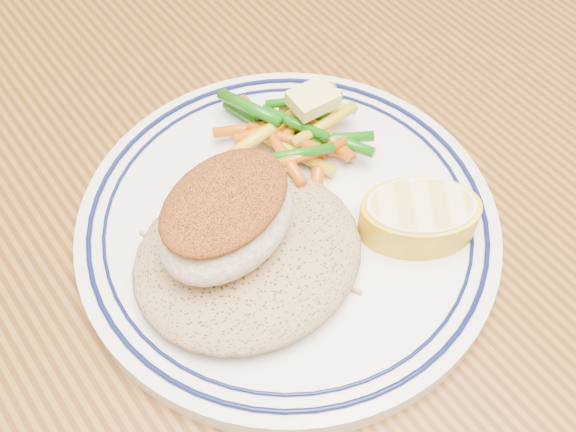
# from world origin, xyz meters

# --- Properties ---
(dining_table) EXTENTS (1.50, 0.90, 0.75)m
(dining_table) POSITION_xyz_m (0.00, 0.00, 0.65)
(dining_table) COLOR #512F10
(dining_table) RESTS_ON ground
(plate) EXTENTS (0.25, 0.25, 0.02)m
(plate) POSITION_xyz_m (0.04, -0.04, 0.76)
(plate) COLOR white
(plate) RESTS_ON dining_table
(rice_pilaf) EXTENTS (0.13, 0.12, 0.03)m
(rice_pilaf) POSITION_xyz_m (0.00, -0.05, 0.78)
(rice_pilaf) COLOR #96774B
(rice_pilaf) RESTS_ON plate
(fish_fillet) EXTENTS (0.10, 0.08, 0.04)m
(fish_fillet) POSITION_xyz_m (-0.01, -0.04, 0.81)
(fish_fillet) COLOR beige
(fish_fillet) RESTS_ON rice_pilaf
(vegetable_pile) EXTENTS (0.09, 0.10, 0.03)m
(vegetable_pile) POSITION_xyz_m (0.08, 0.00, 0.78)
(vegetable_pile) COLOR #BB5209
(vegetable_pile) RESTS_ON plate
(butter_pat) EXTENTS (0.03, 0.02, 0.01)m
(butter_pat) POSITION_xyz_m (0.09, 0.00, 0.80)
(butter_pat) COLOR #F2DB76
(butter_pat) RESTS_ON vegetable_pile
(lemon_wedge) EXTENTS (0.09, 0.09, 0.03)m
(lemon_wedge) POSITION_xyz_m (0.09, -0.09, 0.78)
(lemon_wedge) COLOR yellow
(lemon_wedge) RESTS_ON plate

